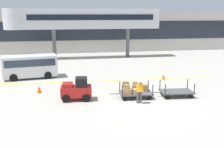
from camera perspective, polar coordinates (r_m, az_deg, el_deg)
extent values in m
plane|color=#B2ADA0|center=(17.74, 6.63, -6.80)|extent=(120.00, 120.00, 0.00)
cube|color=yellow|center=(24.03, -3.27, -1.49)|extent=(21.12, 0.54, 0.01)
cube|color=#BCB7AD|center=(42.37, -3.45, 8.82)|extent=(45.34, 2.40, 6.03)
cube|color=#1E232D|center=(41.11, -3.25, 9.13)|extent=(43.08, 0.12, 2.80)
cube|color=silver|center=(36.18, -4.38, 11.59)|extent=(17.92, 2.20, 2.60)
cylinder|color=silver|center=(36.47, -19.77, 10.90)|extent=(3.00, 3.00, 2.60)
cube|color=black|center=(35.04, -4.19, 11.88)|extent=(16.13, 0.08, 0.70)
cylinder|color=#59595B|center=(36.23, -12.11, 6.20)|extent=(0.50, 0.50, 3.89)
cylinder|color=#59595B|center=(37.21, 3.33, 6.63)|extent=(0.50, 0.50, 3.89)
cube|color=red|center=(18.86, -7.58, -3.62)|extent=(2.17, 1.23, 0.70)
cube|color=black|center=(18.68, -6.51, -1.68)|extent=(0.86, 1.04, 0.60)
cube|color=#A51B16|center=(18.76, -9.38, -2.28)|extent=(0.76, 0.98, 0.24)
cylinder|color=black|center=(19.49, -9.53, -4.22)|extent=(0.57, 0.22, 0.56)
cylinder|color=black|center=(18.49, -9.70, -5.16)|extent=(0.57, 0.22, 0.56)
cylinder|color=black|center=(19.45, -5.51, -4.12)|extent=(0.57, 0.22, 0.56)
cylinder|color=black|center=(18.46, -5.45, -5.06)|extent=(0.57, 0.22, 0.56)
cube|color=#4C4C4F|center=(19.29, 5.04, -4.01)|extent=(2.39, 1.55, 0.08)
cylinder|color=black|center=(19.62, 1.66, -2.49)|extent=(0.06, 0.06, 0.70)
cylinder|color=black|center=(18.40, 2.22, -3.54)|extent=(0.06, 0.06, 0.70)
cylinder|color=black|center=(20.02, 7.68, -2.29)|extent=(0.06, 0.06, 0.70)
cylinder|color=black|center=(18.82, 8.62, -3.30)|extent=(0.06, 0.06, 0.70)
cylinder|color=black|center=(19.77, 2.23, -4.16)|extent=(0.33, 0.12, 0.32)
cylinder|color=black|center=(18.65, 2.78, -5.22)|extent=(0.33, 0.12, 0.32)
cylinder|color=black|center=(20.09, 7.12, -3.97)|extent=(0.33, 0.12, 0.32)
cylinder|color=black|center=(18.99, 7.95, -5.00)|extent=(0.33, 0.12, 0.32)
cylinder|color=#333333|center=(19.07, 0.61, -4.23)|extent=(0.70, 0.09, 0.05)
cube|color=tan|center=(19.45, 2.91, -3.04)|extent=(0.48, 0.45, 0.44)
cube|color=#A87F4C|center=(18.83, 3.17, -3.65)|extent=(0.62, 0.55, 0.39)
cube|color=tan|center=(19.56, 4.92, -2.94)|extent=(0.51, 0.49, 0.47)
cube|color=tan|center=(18.94, 5.15, -3.67)|extent=(0.49, 0.50, 0.34)
cube|color=olive|center=(19.67, 6.84, -2.91)|extent=(0.51, 0.51, 0.46)
cube|color=olive|center=(19.35, 2.92, -2.01)|extent=(0.53, 0.44, 0.28)
cube|color=olive|center=(18.74, 3.18, -2.64)|extent=(0.48, 0.45, 0.30)
cube|color=#9E7A4C|center=(19.47, 4.94, -1.98)|extent=(0.42, 0.34, 0.21)
cube|color=#4C4C4F|center=(20.09, 13.48, -3.64)|extent=(2.39, 1.55, 0.08)
cylinder|color=black|center=(20.25, 10.11, -2.21)|extent=(0.06, 0.06, 0.70)
cylinder|color=black|center=(19.06, 11.19, -3.19)|extent=(0.06, 0.06, 0.70)
cylinder|color=black|center=(20.94, 15.67, -1.99)|extent=(0.06, 0.06, 0.70)
cylinder|color=black|center=(19.80, 17.05, -2.93)|extent=(0.06, 0.06, 0.70)
cylinder|color=black|center=(20.42, 10.61, -3.82)|extent=(0.33, 0.12, 0.32)
cylinder|color=black|center=(19.34, 11.63, -4.81)|extent=(0.33, 0.12, 0.32)
cylinder|color=black|center=(20.98, 15.13, -3.60)|extent=(0.33, 0.12, 0.32)
cylinder|color=black|center=(19.93, 16.37, -4.55)|extent=(0.33, 0.12, 0.32)
cylinder|color=#333333|center=(19.64, 9.35, -3.89)|extent=(0.70, 0.09, 0.05)
cylinder|color=#4C4C4C|center=(18.18, 5.45, -4.91)|extent=(0.16, 0.16, 0.82)
cylinder|color=#4C4C4C|center=(18.23, 6.06, -4.87)|extent=(0.16, 0.16, 0.82)
cube|color=orange|center=(17.92, 5.89, -2.93)|extent=(0.40, 0.42, 0.61)
sphere|color=#8C6647|center=(17.71, 6.03, -1.89)|extent=(0.22, 0.22, 0.22)
cube|color=silver|center=(26.05, -16.94, 1.67)|extent=(5.04, 2.62, 1.90)
cube|color=#2D3847|center=(25.98, -17.00, 2.53)|extent=(4.66, 2.60, 0.64)
cylinder|color=black|center=(25.36, -20.10, -0.72)|extent=(0.71, 0.34, 0.68)
cylinder|color=black|center=(25.45, -13.40, -0.24)|extent=(0.71, 0.34, 0.68)
cone|color=orange|center=(24.98, 10.82, -0.51)|extent=(0.36, 0.36, 0.55)
cone|color=#EA590F|center=(21.17, -15.19, -3.14)|extent=(0.36, 0.36, 0.55)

